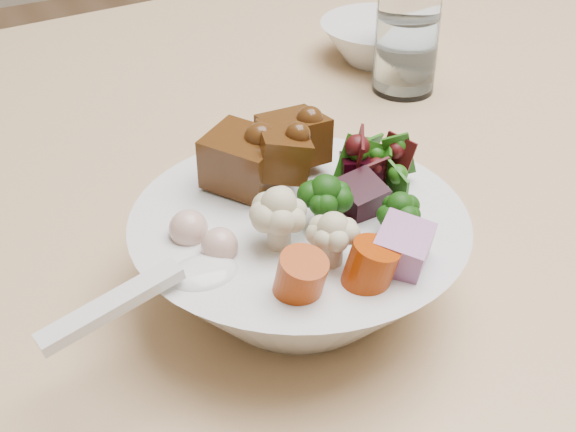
{
  "coord_description": "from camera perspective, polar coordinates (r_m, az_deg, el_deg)",
  "views": [
    {
      "loc": [
        -0.83,
        -0.49,
        1.19
      ],
      "look_at": [
        -0.62,
        -0.09,
        0.88
      ],
      "focal_mm": 50.0,
      "sensor_mm": 36.0,
      "label": 1
    }
  ],
  "objects": [
    {
      "name": "water_glass",
      "position": [
        0.85,
        8.41,
        12.04
      ],
      "size": [
        0.07,
        0.07,
        0.11
      ],
      "color": "white",
      "rests_on": "dining_table"
    },
    {
      "name": "food_bowl",
      "position": [
        0.55,
        0.87,
        -2.44
      ],
      "size": [
        0.23,
        0.23,
        0.12
      ],
      "color": "silver",
      "rests_on": "dining_table"
    },
    {
      "name": "side_bowl",
      "position": [
        0.93,
        6.44,
        12.22
      ],
      "size": [
        0.13,
        0.13,
        0.04
      ],
      "primitive_type": null,
      "color": "silver",
      "rests_on": "dining_table"
    },
    {
      "name": "chair_far",
      "position": [
        1.67,
        6.14,
        9.66
      ],
      "size": [
        0.45,
        0.45,
        0.88
      ],
      "rotation": [
        0.0,
        0.0,
        0.13
      ],
      "color": "tan",
      "rests_on": "ground"
    },
    {
      "name": "dining_table",
      "position": [
        0.95,
        18.44,
        3.93
      ],
      "size": [
        1.8,
        1.08,
        0.82
      ],
      "rotation": [
        0.0,
        0.0,
        0.06
      ],
      "color": "tan",
      "rests_on": "ground"
    },
    {
      "name": "soup_spoon",
      "position": [
        0.48,
        -7.65,
        -4.72
      ],
      "size": [
        0.13,
        0.04,
        0.03
      ],
      "rotation": [
        0.0,
        0.0,
        0.14
      ],
      "color": "silver",
      "rests_on": "food_bowl"
    }
  ]
}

